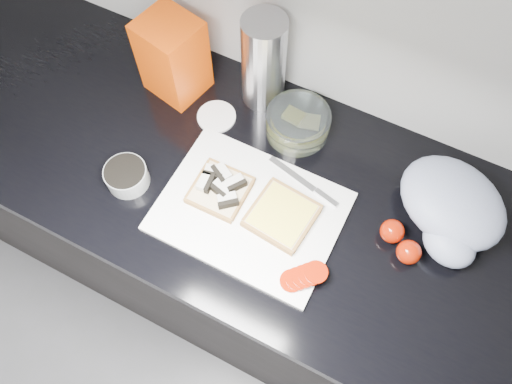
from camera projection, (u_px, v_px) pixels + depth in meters
base_cabinet at (280, 262)px, 1.57m from camera, size 3.50×0.60×0.86m
countertop at (288, 199)px, 1.16m from camera, size 3.50×0.64×0.04m
cutting_board at (250, 211)px, 1.12m from camera, size 0.40×0.30×0.01m
bread_left at (220, 188)px, 1.13m from camera, size 0.13×0.13×0.04m
bread_right at (282, 216)px, 1.10m from camera, size 0.15×0.15×0.02m
tomato_slices at (304, 277)px, 1.04m from camera, size 0.10×0.10×0.02m
knife at (312, 187)px, 1.14m from camera, size 0.19×0.06×0.01m
seed_tub at (126, 175)px, 1.14m from camera, size 0.10×0.10×0.05m
tub_lid at (217, 117)px, 1.24m from camera, size 0.13×0.13×0.01m
glass_bowl at (298, 123)px, 1.20m from camera, size 0.15×0.15×0.06m
bread_bag at (173, 57)px, 1.20m from camera, size 0.16×0.15×0.21m
steel_canister at (264, 62)px, 1.16m from camera, size 0.11×0.11×0.25m
grocery_bag at (452, 208)px, 1.08m from camera, size 0.31×0.30×0.11m
whole_tomatoes at (400, 242)px, 1.07m from camera, size 0.10×0.08×0.05m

